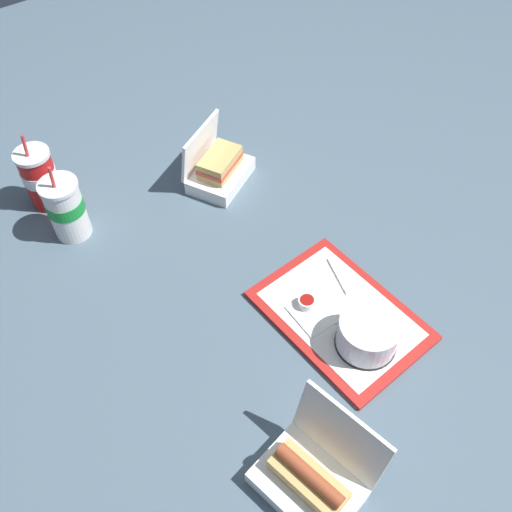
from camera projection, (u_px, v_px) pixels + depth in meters
name	position (u px, v px, depth m)	size (l,w,h in m)	color
ground_plane	(276.00, 267.00, 1.38)	(3.20, 3.20, 0.00)	#4C6070
food_tray	(340.00, 315.00, 1.28)	(0.38, 0.28, 0.01)	red
cake_container	(368.00, 334.00, 1.20)	(0.13, 0.13, 0.08)	black
ketchup_cup	(307.00, 303.00, 1.28)	(0.04, 0.04, 0.02)	white
napkin_stack	(316.00, 312.00, 1.28)	(0.10, 0.10, 0.00)	white
plastic_fork	(339.00, 276.00, 1.34)	(0.11, 0.01, 0.01)	white
clamshell_hotdog_front	(312.00, 478.00, 1.03)	(0.22, 0.20, 0.17)	white
clamshell_sandwich_left	(218.00, 168.00, 1.53)	(0.20, 0.22, 0.16)	white
soda_cup_corner	(40.00, 178.00, 1.45)	(0.09, 0.09, 0.23)	red
soda_cup_center	(66.00, 208.00, 1.38)	(0.09, 0.09, 0.23)	white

